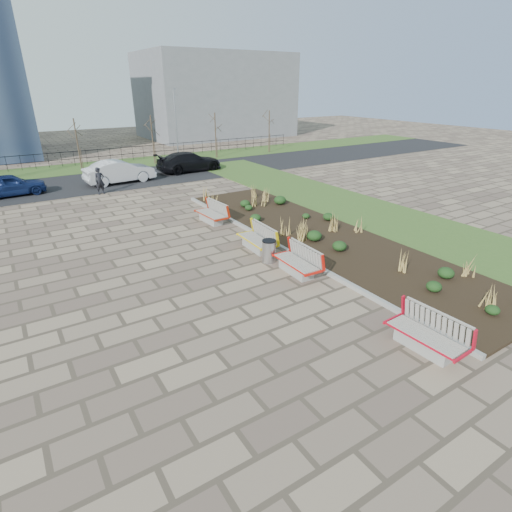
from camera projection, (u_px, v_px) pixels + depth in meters
ground at (268, 332)px, 11.31m from camera, size 120.00×120.00×0.00m
planting_bed at (320, 236)px, 18.24m from camera, size 4.50×18.00×0.10m
planting_curb at (279, 246)px, 17.08m from camera, size 0.16×18.00×0.15m
grass_verge_near at (390, 219)px, 20.59m from camera, size 5.00×38.00×0.04m
grass_verge_far at (79, 168)px, 32.98m from camera, size 80.00×5.00×0.04m
road at (95, 182)px, 28.34m from camera, size 80.00×7.00×0.02m
bench_a at (426, 334)px, 10.37m from camera, size 0.99×2.14×1.00m
bench_b at (296, 261)px, 14.61m from camera, size 0.98×2.13×1.00m
bench_c at (256, 238)px, 16.74m from camera, size 0.99×2.14×1.00m
bench_d at (211, 213)px, 20.03m from camera, size 1.03×2.15×1.00m
litter_bin at (269, 251)px, 15.58m from camera, size 0.53×0.53×0.89m
pedestrian at (100, 181)px, 25.05m from camera, size 0.69×0.52×1.68m
car_blue at (10, 185)px, 24.63m from camera, size 4.13×1.91×1.37m
car_silver at (120, 171)px, 27.91m from camera, size 4.88×2.04×1.57m
car_black at (189, 162)px, 31.58m from camera, size 5.28×2.34×1.51m
tree_c at (78, 145)px, 31.02m from camera, size 1.40×1.40×4.00m
tree_d at (153, 140)px, 33.97m from camera, size 1.40×1.40×4.00m
tree_e at (216, 135)px, 36.92m from camera, size 1.40×1.40×4.00m
tree_f at (269, 132)px, 39.88m from camera, size 1.40×1.40×4.00m
lamp_east at (176, 127)px, 34.17m from camera, size 0.24×0.60×6.00m
railing_fence at (74, 158)px, 33.90m from camera, size 44.00×0.10×1.20m
building_grey at (215, 96)px, 51.68m from camera, size 18.00×12.00×10.00m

